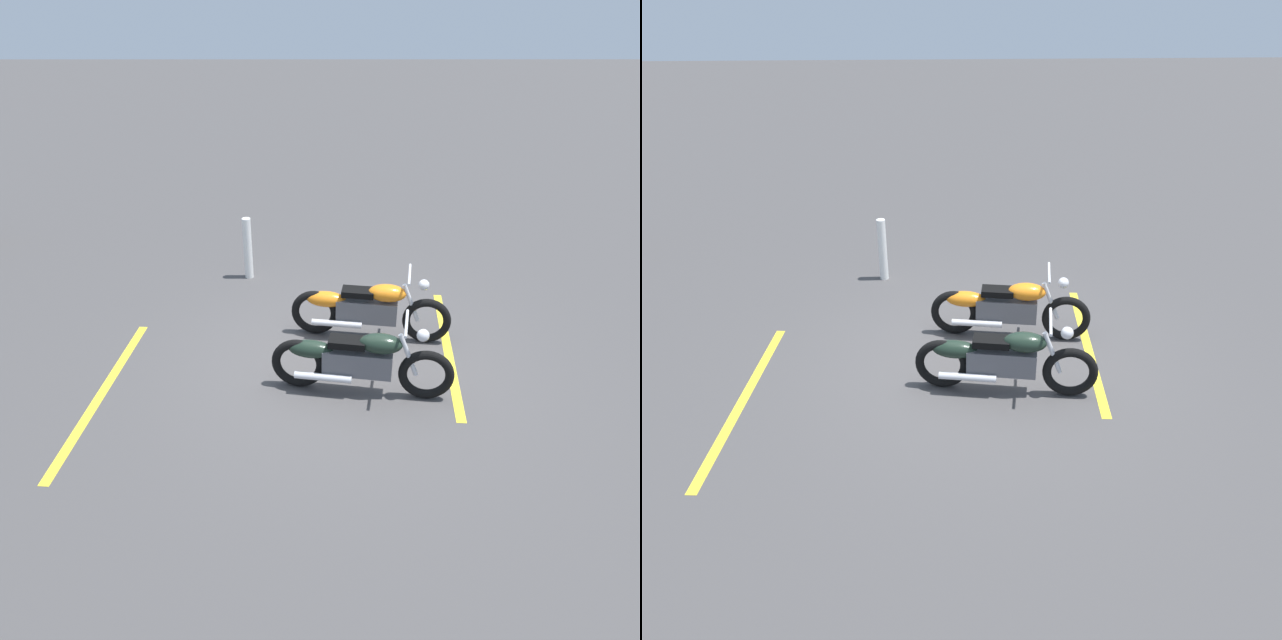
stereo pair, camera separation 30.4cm
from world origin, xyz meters
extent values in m
plane|color=#474444|center=(0.00, 0.00, 0.00)|extent=(60.00, 60.00, 0.00)
torus|color=black|center=(-1.10, -0.53, 0.34)|extent=(0.68, 0.21, 0.67)
torus|color=black|center=(0.44, -0.77, 0.34)|extent=(0.68, 0.21, 0.67)
cube|color=#59595E|center=(-0.28, -0.65, 0.42)|extent=(0.86, 0.35, 0.32)
ellipsoid|color=orange|center=(-0.55, -0.61, 0.72)|extent=(0.56, 0.36, 0.24)
ellipsoid|color=orange|center=(0.28, -0.74, 0.56)|extent=(0.59, 0.32, 0.22)
cube|color=black|center=(-0.15, -0.67, 0.70)|extent=(0.47, 0.30, 0.09)
cylinder|color=silver|center=(-0.87, -0.56, 0.60)|extent=(0.27, 0.10, 0.56)
cylinder|color=silver|center=(-0.83, -0.57, 1.02)|extent=(0.13, 0.62, 0.04)
sphere|color=silver|center=(-1.02, -0.54, 0.88)|extent=(0.15, 0.15, 0.15)
cylinder|color=silver|center=(0.14, -0.58, 0.26)|extent=(0.71, 0.20, 0.09)
torus|color=black|center=(-0.90, 0.77, 0.34)|extent=(0.68, 0.22, 0.67)
torus|color=black|center=(0.64, 0.52, 0.34)|extent=(0.68, 0.22, 0.67)
cube|color=#59595E|center=(-0.08, 0.64, 0.42)|extent=(0.86, 0.35, 0.32)
ellipsoid|color=black|center=(-0.35, 0.68, 0.72)|extent=(0.56, 0.36, 0.24)
ellipsoid|color=black|center=(0.48, 0.55, 0.56)|extent=(0.59, 0.33, 0.22)
cube|color=black|center=(0.04, 0.62, 0.70)|extent=(0.47, 0.31, 0.09)
cylinder|color=silver|center=(-0.68, 0.74, 0.60)|extent=(0.27, 0.10, 0.56)
cylinder|color=silver|center=(-0.63, 0.73, 1.02)|extent=(0.13, 0.62, 0.04)
sphere|color=silver|center=(-0.82, 0.76, 0.88)|extent=(0.15, 0.15, 0.15)
cylinder|color=silver|center=(0.33, 0.71, 0.26)|extent=(0.71, 0.20, 0.09)
cylinder|color=white|center=(1.56, -2.60, 0.52)|extent=(0.14, 0.14, 1.04)
cube|color=yellow|center=(-1.39, -0.33, 0.00)|extent=(0.36, 3.20, 0.01)
cube|color=yellow|center=(3.07, 0.67, 0.00)|extent=(0.36, 3.20, 0.01)
camera|label=1|loc=(0.38, 6.91, 4.62)|focal=34.99mm
camera|label=2|loc=(0.68, 6.90, 4.62)|focal=34.99mm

